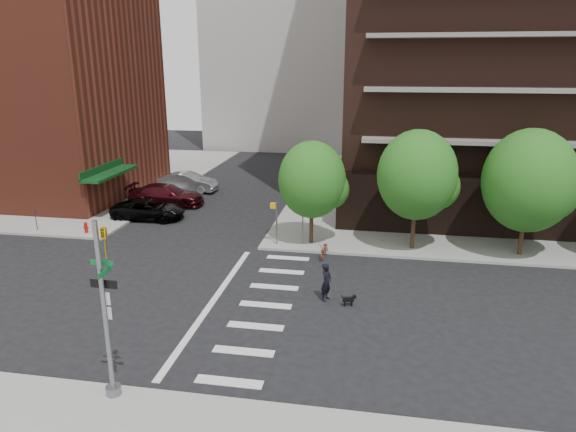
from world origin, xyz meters
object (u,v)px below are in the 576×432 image
at_px(parked_car_maroon, 166,195).
at_px(traffic_signal, 107,325).
at_px(dog_walker, 326,282).
at_px(fire_hydrant, 86,227).
at_px(scooter, 324,250).
at_px(parked_car_silver, 188,182).
at_px(parked_car_black, 148,210).

bearing_deg(parked_car_maroon, traffic_signal, -166.05).
relative_size(traffic_signal, dog_walker, 3.30).
height_order(traffic_signal, parked_car_maroon, traffic_signal).
relative_size(fire_hydrant, parked_car_maroon, 0.13).
bearing_deg(scooter, parked_car_maroon, 150.49).
relative_size(parked_car_silver, scooter, 2.88).
height_order(parked_car_maroon, parked_car_silver, parked_car_maroon).
relative_size(traffic_signal, parked_car_maroon, 1.04).
bearing_deg(parked_car_black, traffic_signal, -160.81).
relative_size(traffic_signal, parked_car_silver, 1.18).
bearing_deg(traffic_signal, parked_car_maroon, 108.63).
bearing_deg(scooter, traffic_signal, -106.81).
distance_m(traffic_signal, parked_car_black, 20.82).
height_order(parked_car_black, scooter, parked_car_black).
height_order(parked_car_silver, dog_walker, dog_walker).
distance_m(fire_hydrant, parked_car_maroon, 7.99).
bearing_deg(parked_car_black, dog_walker, -130.43).
relative_size(fire_hydrant, scooter, 0.41).
bearing_deg(parked_car_maroon, scooter, -128.76).
distance_m(fire_hydrant, dog_walker, 17.54).
distance_m(parked_car_maroon, scooter, 15.96).
relative_size(parked_car_black, parked_car_silver, 1.00).
xyz_separation_m(parked_car_maroon, parked_car_silver, (0.00, 4.67, -0.00)).
distance_m(fire_hydrant, scooter, 15.57).
bearing_deg(parked_car_maroon, parked_car_silver, -4.68).
distance_m(traffic_signal, fire_hydrant, 18.42).
height_order(parked_car_silver, scooter, parked_car_silver).
distance_m(parked_car_maroon, dog_walker, 20.01).
distance_m(scooter, dog_walker, 5.54).
distance_m(parked_car_maroon, parked_car_silver, 4.67).
relative_size(fire_hydrant, parked_car_silver, 0.14).
height_order(parked_car_maroon, scooter, parked_car_maroon).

